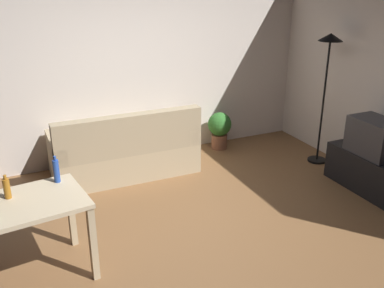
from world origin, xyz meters
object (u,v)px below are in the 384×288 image
(tv, at_px, (375,137))
(potted_plant, at_px, (220,128))
(couch, at_px, (125,153))
(bottle_amber, at_px, (7,188))
(tv_stand, at_px, (369,172))
(bottle_blue, at_px, (56,171))
(torchiere_lamp, at_px, (328,64))
(desk, at_px, (13,217))

(tv, xyz_separation_m, potted_plant, (-1.06, 1.99, -0.37))
(couch, distance_m, bottle_amber, 2.24)
(tv_stand, height_order, bottle_blue, bottle_blue)
(tv_stand, distance_m, bottle_blue, 3.73)
(tv_stand, xyz_separation_m, bottle_blue, (-3.67, 0.22, 0.63))
(tv_stand, xyz_separation_m, potted_plant, (-1.05, 1.99, 0.09))
(couch, xyz_separation_m, torchiere_lamp, (2.63, -0.71, 1.11))
(couch, distance_m, tv, 3.15)
(potted_plant, relative_size, bottle_amber, 2.64)
(desk, distance_m, bottle_blue, 0.55)
(torchiere_lamp, distance_m, potted_plant, 1.83)
(torchiere_lamp, distance_m, desk, 4.29)
(torchiere_lamp, xyz_separation_m, bottle_blue, (-3.67, -0.74, -0.54))
(tv, distance_m, bottle_blue, 3.69)
(tv, distance_m, potted_plant, 2.28)
(couch, height_order, potted_plant, couch)
(couch, height_order, desk, couch)
(couch, height_order, torchiere_lamp, torchiere_lamp)
(tv_stand, distance_m, torchiere_lamp, 1.52)
(tv, distance_m, bottle_amber, 4.11)
(potted_plant, bearing_deg, bottle_amber, -147.87)
(torchiere_lamp, bearing_deg, bottle_blue, -168.53)
(desk, xyz_separation_m, bottle_blue, (0.42, 0.28, 0.22))
(couch, xyz_separation_m, desk, (-1.46, -1.74, 0.34))
(potted_plant, xyz_separation_m, bottle_amber, (-3.05, -1.91, 0.52))
(potted_plant, bearing_deg, desk, -145.90)
(couch, distance_m, potted_plant, 1.61)
(bottle_blue, bearing_deg, desk, -145.77)
(tv, relative_size, bottle_blue, 2.34)
(bottle_amber, xyz_separation_m, bottle_blue, (0.43, 0.14, 0.02))
(tv, xyz_separation_m, torchiere_lamp, (-0.00, 0.96, 0.71))
(desk, bearing_deg, bottle_blue, 26.86)
(desk, bearing_deg, torchiere_lamp, 6.75)
(couch, height_order, tv_stand, couch)
(bottle_amber, bearing_deg, couch, 47.41)
(tv_stand, bearing_deg, bottle_amber, 88.96)
(desk, height_order, bottle_blue, bottle_blue)
(tv, relative_size, potted_plant, 1.05)
(torchiere_lamp, height_order, potted_plant, torchiere_lamp)
(desk, bearing_deg, potted_plant, 26.73)
(tv_stand, bearing_deg, bottle_blue, 86.61)
(torchiere_lamp, relative_size, potted_plant, 3.18)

